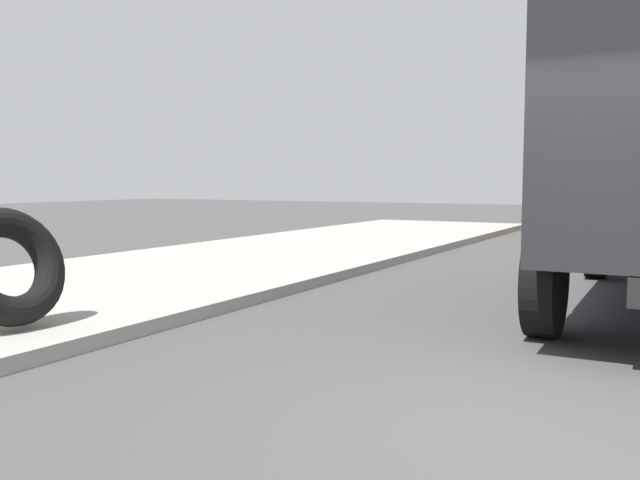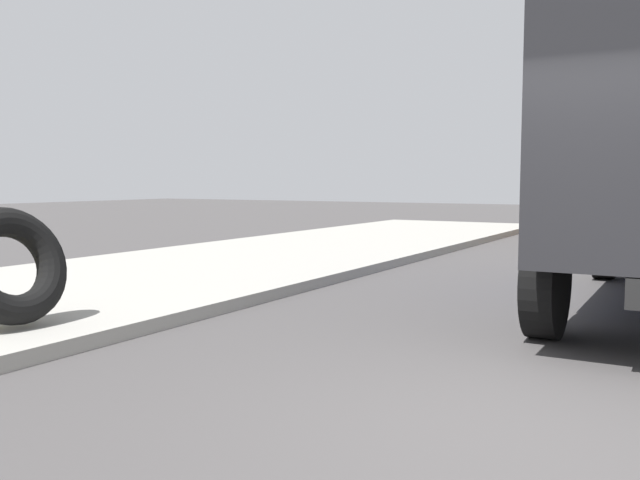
# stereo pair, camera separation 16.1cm
# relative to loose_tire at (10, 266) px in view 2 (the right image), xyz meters

# --- Properties ---
(ground_plane) EXTENTS (80.00, 80.00, 0.00)m
(ground_plane) POSITION_rel_loose_tire_xyz_m (0.12, -4.86, -0.73)
(ground_plane) COLOR #423F3F
(loose_tire) EXTENTS (1.17, 0.70, 1.17)m
(loose_tire) POSITION_rel_loose_tire_xyz_m (0.00, 0.00, 0.00)
(loose_tire) COLOR black
(loose_tire) RESTS_ON sidewalk_curb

